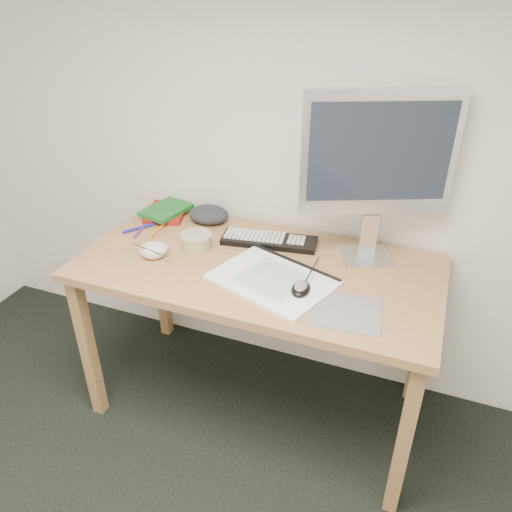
# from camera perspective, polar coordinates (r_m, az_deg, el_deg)

# --- Properties ---
(desk) EXTENTS (1.40, 0.70, 0.75)m
(desk) POSITION_cam_1_polar(r_m,az_deg,el_deg) (1.98, 0.18, -2.99)
(desk) COLOR #A5774B
(desk) RESTS_ON ground
(mousepad) EXTENTS (0.26, 0.24, 0.00)m
(mousepad) POSITION_cam_1_polar(r_m,az_deg,el_deg) (1.71, 10.19, -6.26)
(mousepad) COLOR slate
(mousepad) RESTS_ON desk
(sketchpad) EXTENTS (0.50, 0.42, 0.01)m
(sketchpad) POSITION_cam_1_polar(r_m,az_deg,el_deg) (1.84, 1.89, -2.74)
(sketchpad) COLOR white
(sketchpad) RESTS_ON desk
(keyboard) EXTENTS (0.41, 0.18, 0.02)m
(keyboard) POSITION_cam_1_polar(r_m,az_deg,el_deg) (2.08, 1.52, 1.77)
(keyboard) COLOR black
(keyboard) RESTS_ON desk
(monitor) EXTENTS (0.53, 0.26, 0.65)m
(monitor) POSITION_cam_1_polar(r_m,az_deg,el_deg) (1.86, 13.77, 10.73)
(monitor) COLOR silver
(monitor) RESTS_ON desk
(mouse) EXTENTS (0.07, 0.11, 0.04)m
(mouse) POSITION_cam_1_polar(r_m,az_deg,el_deg) (1.76, 5.16, -3.45)
(mouse) COLOR black
(mouse) RESTS_ON sketchpad
(rice_bowl) EXTENTS (0.12, 0.12, 0.03)m
(rice_bowl) POSITION_cam_1_polar(r_m,az_deg,el_deg) (2.03, -11.60, 0.47)
(rice_bowl) COLOR white
(rice_bowl) RESTS_ON desk
(chopsticks) EXTENTS (0.20, 0.06, 0.02)m
(chopsticks) POSITION_cam_1_polar(r_m,az_deg,el_deg) (2.00, -11.92, 0.61)
(chopsticks) COLOR silver
(chopsticks) RESTS_ON rice_bowl
(fruit_tub) EXTENTS (0.14, 0.14, 0.06)m
(fruit_tub) POSITION_cam_1_polar(r_m,az_deg,el_deg) (2.05, -6.84, 1.73)
(fruit_tub) COLOR gold
(fruit_tub) RESTS_ON desk
(book_red) EXTENTS (0.23, 0.27, 0.02)m
(book_red) POSITION_cam_1_polar(r_m,az_deg,el_deg) (2.37, -10.18, 4.96)
(book_red) COLOR maroon
(book_red) RESTS_ON desk
(book_green) EXTENTS (0.20, 0.24, 0.02)m
(book_green) POSITION_cam_1_polar(r_m,az_deg,el_deg) (2.34, -10.24, 5.21)
(book_green) COLOR #196523
(book_green) RESTS_ON book_red
(cloth_lump) EXTENTS (0.17, 0.14, 0.06)m
(cloth_lump) POSITION_cam_1_polar(r_m,az_deg,el_deg) (2.27, -5.40, 4.73)
(cloth_lump) COLOR #25282C
(cloth_lump) RESTS_ON desk
(pencil_pink) EXTENTS (0.19, 0.02, 0.01)m
(pencil_pink) POSITION_cam_1_polar(r_m,az_deg,el_deg) (1.99, -0.86, 0.12)
(pencil_pink) COLOR #DC6E8E
(pencil_pink) RESTS_ON desk
(pencil_tan) EXTENTS (0.16, 0.06, 0.01)m
(pencil_tan) POSITION_cam_1_polar(r_m,az_deg,el_deg) (1.96, 2.87, -0.46)
(pencil_tan) COLOR tan
(pencil_tan) RESTS_ON desk
(pencil_black) EXTENTS (0.19, 0.04, 0.01)m
(pencil_black) POSITION_cam_1_polar(r_m,az_deg,el_deg) (1.93, 2.00, -1.02)
(pencil_black) COLOR black
(pencil_black) RESTS_ON desk
(marker_blue) EXTENTS (0.10, 0.13, 0.01)m
(marker_blue) POSITION_cam_1_polar(r_m,az_deg,el_deg) (2.25, -13.29, 3.12)
(marker_blue) COLOR #1D1C99
(marker_blue) RESTS_ON desk
(marker_orange) EXTENTS (0.02, 0.14, 0.01)m
(marker_orange) POSITION_cam_1_polar(r_m,az_deg,el_deg) (2.22, -11.17, 2.94)
(marker_orange) COLOR orange
(marker_orange) RESTS_ON desk
(marker_purple) EXTENTS (0.03, 0.12, 0.01)m
(marker_purple) POSITION_cam_1_polar(r_m,az_deg,el_deg) (2.23, -13.15, 2.82)
(marker_purple) COLOR #652790
(marker_purple) RESTS_ON desk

